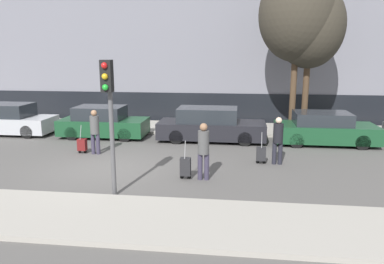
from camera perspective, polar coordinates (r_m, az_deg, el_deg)
The scene contains 18 objects.
ground_plane at distance 12.86m, azimuth -12.83°, elevation -5.49°, with size 80.00×80.00×0.00m, color #565451.
sidewalk_near at distance 9.63m, azimuth -20.56°, elevation -11.65°, with size 28.00×2.50×0.12m.
sidewalk_far at distance 19.37m, azimuth -5.84°, elevation 0.79°, with size 28.00×3.00×0.12m.
building_facade at distance 22.63m, azimuth -3.98°, elevation 15.78°, with size 28.00×2.97×10.64m.
parked_car_0 at distance 19.70m, azimuth -25.94°, elevation 1.65°, with size 3.95×1.74×1.46m.
parked_car_1 at distance 17.58m, azimuth -13.42°, elevation 1.37°, with size 3.91×1.75×1.42m.
parked_car_2 at distance 16.40m, azimuth 2.83°, elevation 1.00°, with size 4.65×1.77×1.46m.
parked_car_3 at distance 16.75m, azimuth 19.50°, elevation 0.42°, with size 4.14×1.85×1.36m.
pedestrian_left at distance 14.60m, azimuth -14.60°, elevation 0.41°, with size 0.35×0.34×1.70m.
trolley_left at distance 14.96m, azimuth -16.39°, elevation -1.87°, with size 0.34×0.29×1.11m.
pedestrian_center at distance 11.24m, azimuth 1.76°, elevation -2.43°, with size 0.35×0.34×1.75m.
trolley_center at distance 11.46m, azimuth -1.01°, elevation -5.31°, with size 0.34×0.29×1.21m.
pedestrian_right at distance 13.16m, azimuth 12.97°, elevation -0.88°, with size 0.35×0.34×1.65m.
trolley_right at distance 13.25m, azimuth 10.48°, elevation -3.31°, with size 0.34×0.29×1.12m.
traffic_light at distance 9.79m, azimuth -12.55°, elevation 4.63°, with size 0.28×0.47×3.63m.
parked_bicycle at distance 18.64m, azimuth 3.18°, elevation 1.75°, with size 1.77×0.06×0.96m.
bare_tree_near_crossing at distance 17.90m, azimuth 15.76°, elevation 16.80°, with size 3.40×3.40×7.41m.
bare_tree_down_street at distance 18.09m, azimuth 17.49°, elevation 15.14°, with size 3.10×3.10×6.76m.
Camera 1 is at (4.32, -11.51, 3.80)m, focal length 35.00 mm.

